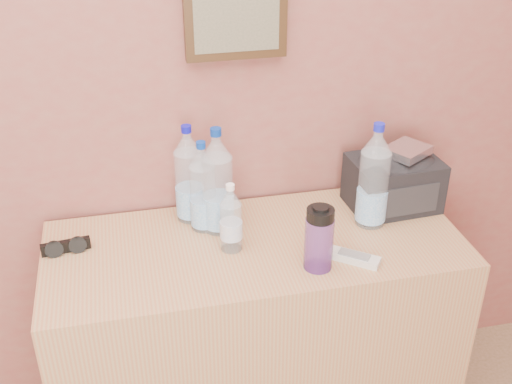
{
  "coord_description": "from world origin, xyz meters",
  "views": [
    {
      "loc": [
        0.12,
        0.16,
        1.87
      ],
      "look_at": [
        0.47,
        1.71,
        0.97
      ],
      "focal_mm": 45.0,
      "sensor_mm": 36.0,
      "label": 1
    }
  ],
  "objects_px": {
    "dresser": "(255,341)",
    "sunglasses": "(66,246)",
    "toiletry_bag": "(394,180)",
    "foil_packet": "(407,151)",
    "pet_large_c": "(218,186)",
    "nalgene_bottle": "(319,238)",
    "ac_remote": "(354,258)",
    "pet_small": "(231,221)",
    "pet_large_d": "(374,181)",
    "pet_large_a": "(203,191)",
    "pet_large_b": "(189,179)"
  },
  "relations": [
    {
      "from": "pet_large_c",
      "to": "toiletry_bag",
      "type": "distance_m",
      "value": 0.58
    },
    {
      "from": "pet_small",
      "to": "ac_remote",
      "type": "relative_size",
      "value": 1.46
    },
    {
      "from": "pet_large_d",
      "to": "pet_large_c",
      "type": "bearing_deg",
      "value": 171.52
    },
    {
      "from": "dresser",
      "to": "sunglasses",
      "type": "distance_m",
      "value": 0.69
    },
    {
      "from": "dresser",
      "to": "nalgene_bottle",
      "type": "distance_m",
      "value": 0.53
    },
    {
      "from": "dresser",
      "to": "pet_large_d",
      "type": "distance_m",
      "value": 0.66
    },
    {
      "from": "sunglasses",
      "to": "ac_remote",
      "type": "height_order",
      "value": "sunglasses"
    },
    {
      "from": "toiletry_bag",
      "to": "pet_small",
      "type": "bearing_deg",
      "value": -170.48
    },
    {
      "from": "pet_small",
      "to": "pet_large_a",
      "type": "bearing_deg",
      "value": 114.0
    },
    {
      "from": "pet_large_d",
      "to": "sunglasses",
      "type": "relative_size",
      "value": 2.39
    },
    {
      "from": "nalgene_bottle",
      "to": "foil_packet",
      "type": "relative_size",
      "value": 1.54
    },
    {
      "from": "pet_small",
      "to": "pet_large_d",
      "type": "bearing_deg",
      "value": 5.86
    },
    {
      "from": "pet_large_b",
      "to": "toiletry_bag",
      "type": "height_order",
      "value": "pet_large_b"
    },
    {
      "from": "pet_small",
      "to": "ac_remote",
      "type": "distance_m",
      "value": 0.37
    },
    {
      "from": "dresser",
      "to": "pet_large_a",
      "type": "bearing_deg",
      "value": 138.17
    },
    {
      "from": "pet_large_c",
      "to": "nalgene_bottle",
      "type": "distance_m",
      "value": 0.36
    },
    {
      "from": "pet_large_d",
      "to": "foil_packet",
      "type": "xyz_separation_m",
      "value": [
        0.14,
        0.07,
        0.05
      ]
    },
    {
      "from": "dresser",
      "to": "ac_remote",
      "type": "distance_m",
      "value": 0.5
    },
    {
      "from": "dresser",
      "to": "foil_packet",
      "type": "bearing_deg",
      "value": 11.63
    },
    {
      "from": "pet_large_a",
      "to": "pet_large_d",
      "type": "distance_m",
      "value": 0.52
    },
    {
      "from": "dresser",
      "to": "pet_large_c",
      "type": "distance_m",
      "value": 0.56
    },
    {
      "from": "pet_large_b",
      "to": "sunglasses",
      "type": "distance_m",
      "value": 0.42
    },
    {
      "from": "toiletry_bag",
      "to": "dresser",
      "type": "bearing_deg",
      "value": -170.02
    },
    {
      "from": "pet_small",
      "to": "sunglasses",
      "type": "height_order",
      "value": "pet_small"
    },
    {
      "from": "pet_large_c",
      "to": "pet_large_d",
      "type": "relative_size",
      "value": 1.0
    },
    {
      "from": "nalgene_bottle",
      "to": "ac_remote",
      "type": "bearing_deg",
      "value": 2.17
    },
    {
      "from": "foil_packet",
      "to": "pet_large_d",
      "type": "bearing_deg",
      "value": -151.84
    },
    {
      "from": "dresser",
      "to": "ac_remote",
      "type": "bearing_deg",
      "value": -30.58
    },
    {
      "from": "pet_large_a",
      "to": "pet_small",
      "type": "relative_size",
      "value": 1.35
    },
    {
      "from": "pet_large_b",
      "to": "foil_packet",
      "type": "height_order",
      "value": "pet_large_b"
    },
    {
      "from": "pet_large_d",
      "to": "pet_large_b",
      "type": "bearing_deg",
      "value": 164.24
    },
    {
      "from": "foil_packet",
      "to": "pet_small",
      "type": "bearing_deg",
      "value": -168.55
    },
    {
      "from": "pet_large_b",
      "to": "toiletry_bag",
      "type": "bearing_deg",
      "value": -6.04
    },
    {
      "from": "pet_large_d",
      "to": "dresser",
      "type": "bearing_deg",
      "value": -175.02
    },
    {
      "from": "nalgene_bottle",
      "to": "sunglasses",
      "type": "height_order",
      "value": "nalgene_bottle"
    },
    {
      "from": "foil_packet",
      "to": "pet_large_b",
      "type": "bearing_deg",
      "value": 173.2
    },
    {
      "from": "nalgene_bottle",
      "to": "pet_large_c",
      "type": "bearing_deg",
      "value": 132.76
    },
    {
      "from": "sunglasses",
      "to": "foil_packet",
      "type": "relative_size",
      "value": 1.1
    },
    {
      "from": "pet_large_d",
      "to": "ac_remote",
      "type": "relative_size",
      "value": 2.28
    },
    {
      "from": "toiletry_bag",
      "to": "foil_packet",
      "type": "relative_size",
      "value": 2.16
    },
    {
      "from": "pet_large_c",
      "to": "sunglasses",
      "type": "xyz_separation_m",
      "value": [
        -0.46,
        -0.03,
        -0.13
      ]
    },
    {
      "from": "pet_small",
      "to": "nalgene_bottle",
      "type": "height_order",
      "value": "pet_small"
    },
    {
      "from": "dresser",
      "to": "pet_small",
      "type": "xyz_separation_m",
      "value": [
        -0.08,
        -0.01,
        0.49
      ]
    },
    {
      "from": "ac_remote",
      "to": "foil_packet",
      "type": "height_order",
      "value": "foil_packet"
    },
    {
      "from": "dresser",
      "to": "foil_packet",
      "type": "distance_m",
      "value": 0.79
    },
    {
      "from": "pet_large_c",
      "to": "nalgene_bottle",
      "type": "xyz_separation_m",
      "value": [
        0.24,
        -0.26,
        -0.05
      ]
    },
    {
      "from": "dresser",
      "to": "sunglasses",
      "type": "xyz_separation_m",
      "value": [
        -0.55,
        0.08,
        0.41
      ]
    },
    {
      "from": "pet_large_b",
      "to": "pet_small",
      "type": "height_order",
      "value": "pet_large_b"
    },
    {
      "from": "dresser",
      "to": "toiletry_bag",
      "type": "bearing_deg",
      "value": 13.66
    },
    {
      "from": "dresser",
      "to": "pet_large_a",
      "type": "distance_m",
      "value": 0.55
    }
  ]
}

